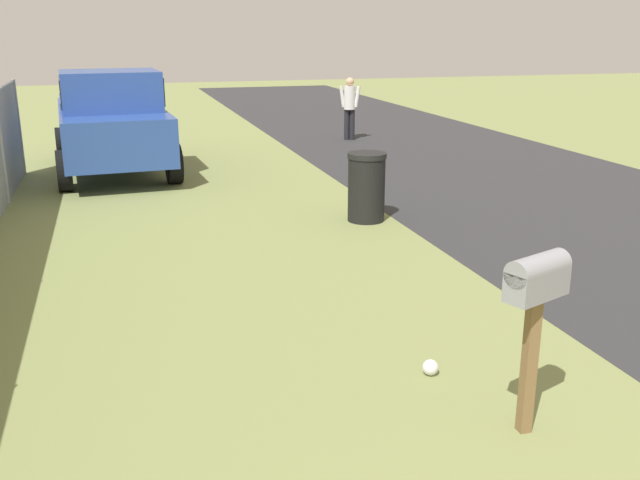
% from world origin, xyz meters
% --- Properties ---
extents(mailbox, '(0.37, 0.55, 1.39)m').
position_xyz_m(mailbox, '(4.38, -0.69, 1.12)').
color(mailbox, brown).
rests_on(mailbox, ground).
extents(pickup_truck, '(4.97, 2.50, 2.09)m').
position_xyz_m(pickup_truck, '(15.37, 2.11, 1.10)').
color(pickup_truck, '#284793').
rests_on(pickup_truck, ground).
extents(trash_bin, '(0.60, 0.60, 1.07)m').
position_xyz_m(trash_bin, '(10.39, -1.59, 0.54)').
color(trash_bin, black).
rests_on(trash_bin, ground).
extents(pedestrian, '(0.30, 0.54, 1.63)m').
position_xyz_m(pedestrian, '(18.28, -3.95, 0.94)').
color(pedestrian, black).
rests_on(pedestrian, ground).
extents(litter_bag_near_hydrant, '(0.14, 0.14, 0.14)m').
position_xyz_m(litter_bag_near_hydrant, '(5.39, -0.40, 0.07)').
color(litter_bag_near_hydrant, silver).
rests_on(litter_bag_near_hydrant, ground).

